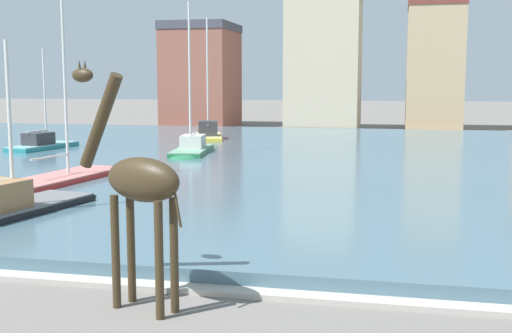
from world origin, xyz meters
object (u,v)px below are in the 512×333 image
sailboat_yellow (208,136)px  sailboat_black (13,211)px  sailboat_red (71,180)px  sailboat_green (191,152)px  giraffe_statue (137,184)px  sailboat_teal (47,147)px

sailboat_yellow → sailboat_black: size_ratio=1.15×
sailboat_red → sailboat_black: bearing=-75.5°
sailboat_black → sailboat_green: sailboat_green is taller
giraffe_statue → sailboat_green: 24.37m
sailboat_teal → sailboat_black: bearing=-62.5°
sailboat_yellow → sailboat_teal: (-7.69, -9.08, -0.08)m
sailboat_red → sailboat_teal: size_ratio=1.45×
sailboat_red → sailboat_green: 10.45m
giraffe_statue → sailboat_teal: 29.34m
sailboat_red → sailboat_yellow: sailboat_red is taller
giraffe_statue → sailboat_green: size_ratio=0.55×
sailboat_yellow → sailboat_black: sailboat_yellow is taller
sailboat_red → sailboat_black: (1.84, -7.09, 0.12)m
giraffe_statue → sailboat_yellow: (-8.57, 33.42, -1.95)m
sailboat_red → sailboat_green: bearing=79.2°
giraffe_statue → sailboat_red: bearing=123.2°
giraffe_statue → sailboat_green: bearing=105.8°
sailboat_black → giraffe_statue: bearing=-41.8°
sailboat_black → sailboat_yellow: bearing=93.9°
sailboat_yellow → sailboat_teal: 11.89m
sailboat_teal → sailboat_green: size_ratio=0.73×
sailboat_yellow → sailboat_green: size_ratio=1.01×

